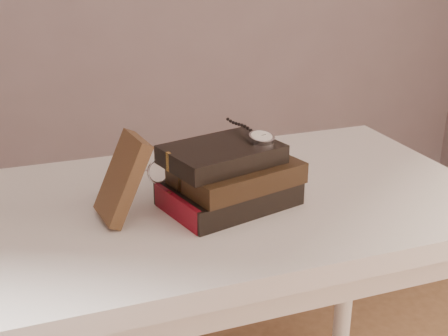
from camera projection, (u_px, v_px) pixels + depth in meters
name	position (u px, v px, depth m)	size (l,w,h in m)	color
table	(230.00, 236.00, 1.18)	(1.00, 0.60, 0.75)	silver
book_stack	(230.00, 177.00, 1.09)	(0.27, 0.21, 0.12)	black
journal	(122.00, 178.00, 1.03)	(0.02, 0.10, 0.16)	#3B2616
pocket_watch	(259.00, 136.00, 1.09)	(0.06, 0.15, 0.02)	silver
eyeglasses	(169.00, 168.00, 1.10)	(0.12, 0.13, 0.05)	silver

